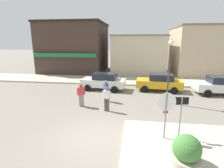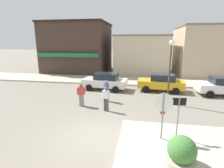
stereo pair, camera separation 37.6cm
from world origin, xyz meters
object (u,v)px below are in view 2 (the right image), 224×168
one_way_sign (178,114)px  pedestrian_crossing_far (81,94)px  parked_car_second (161,82)px  parked_car_third (223,86)px  planter (181,154)px  pedestrian_kerb_side (106,90)px  parked_car_nearest (105,81)px  stop_sign (163,110)px  lamp_post (170,63)px  pedestrian_crossing_near (106,98)px

one_way_sign → pedestrian_crossing_far: size_ratio=1.30×
parked_car_second → parked_car_third: size_ratio=1.01×
pedestrian_crossing_far → one_way_sign: bearing=-32.0°
planter → pedestrian_kerb_side: size_ratio=0.76×
parked_car_nearest → stop_sign: bearing=-62.7°
planter → lamp_post: (0.46, 6.74, 2.40)m
parked_car_nearest → lamp_post: bearing=-30.3°
parked_car_nearest → pedestrian_crossing_near: size_ratio=2.57×
stop_sign → parked_car_third: (5.75, 7.94, -0.71)m
lamp_post → pedestrian_crossing_far: (-5.97, -1.42, -2.09)m
lamp_post → pedestrian_crossing_far: bearing=-166.6°
stop_sign → pedestrian_crossing_far: 6.26m
one_way_sign → parked_car_third: one_way_sign is taller
parked_car_second → pedestrian_crossing_near: (-3.97, -5.36, 0.06)m
lamp_post → parked_car_nearest: 6.38m
parked_car_nearest → pedestrian_crossing_far: bearing=-99.9°
stop_sign → pedestrian_kerb_side: 6.09m
parked_car_nearest → parked_car_second: bearing=3.4°
stop_sign → parked_car_third: size_ratio=0.57×
one_way_sign → planter: 1.95m
lamp_post → pedestrian_crossing_near: size_ratio=2.82×
parked_car_nearest → parked_car_third: same height
parked_car_third → pedestrian_crossing_near: (-8.87, -4.83, 0.06)m
parked_car_nearest → pedestrian_crossing_far: (-0.78, -4.45, 0.06)m
parked_car_nearest → parked_car_third: (9.96, -0.23, 0.00)m
parked_car_second → pedestrian_kerb_side: pedestrian_kerb_side is taller
parked_car_third → pedestrian_kerb_side: 9.69m
stop_sign → pedestrian_crossing_far: bearing=143.3°
one_way_sign → pedestrian_crossing_near: (-3.80, 2.93, -0.46)m
parked_car_nearest → pedestrian_crossing_far: 4.52m
pedestrian_crossing_near → parked_car_third: bearing=28.6°
pedestrian_crossing_far → parked_car_second: bearing=39.1°
lamp_post → pedestrian_crossing_near: lamp_post is taller
parked_car_second → pedestrian_crossing_far: pedestrian_crossing_far is taller
stop_sign → pedestrian_crossing_near: (-3.12, 3.11, -0.65)m
lamp_post → pedestrian_kerb_side: 4.92m
pedestrian_crossing_near → stop_sign: bearing=-44.9°
one_way_sign → pedestrian_kerb_side: (-4.15, 4.78, -0.46)m
pedestrian_kerb_side → lamp_post: bearing=2.4°
pedestrian_crossing_near → one_way_sign: bearing=-37.7°
pedestrian_crossing_far → planter: bearing=-44.0°
stop_sign → parked_car_second: 8.54m
parked_car_third → pedestrian_crossing_far: size_ratio=2.53×
planter → pedestrian_crossing_near: 5.96m
lamp_post → parked_car_second: (-0.12, 3.33, -2.15)m
stop_sign → planter: (0.51, -1.60, -0.96)m
lamp_post → pedestrian_crossing_near: bearing=-153.6°
planter → parked_car_nearest: bearing=115.8°
one_way_sign → planter: size_ratio=1.71×
stop_sign → pedestrian_crossing_near: size_ratio=1.43×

